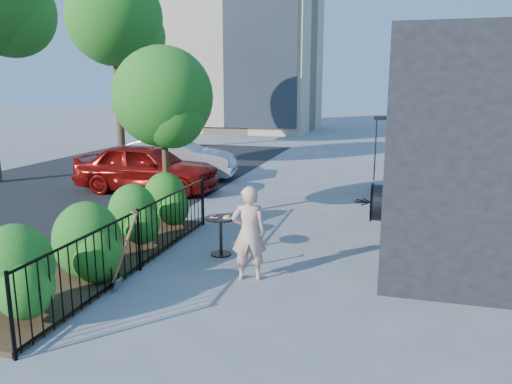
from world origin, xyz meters
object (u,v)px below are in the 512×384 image
(street_tree_far, at_px, (115,23))
(shovel, at_px, (123,256))
(patio_tree, at_px, (165,103))
(car_silver, at_px, (173,158))
(cafe_table, at_px, (221,229))
(woman, at_px, (249,233))
(car_red, at_px, (147,167))

(street_tree_far, height_order, shovel, street_tree_far)
(patio_tree, bearing_deg, car_silver, 113.72)
(cafe_table, distance_m, shovel, 2.25)
(patio_tree, xyz_separation_m, car_silver, (-2.40, 5.46, -2.06))
(patio_tree, bearing_deg, cafe_table, -41.60)
(street_tree_far, distance_m, woman, 18.03)
(shovel, height_order, car_red, car_red)
(patio_tree, xyz_separation_m, street_tree_far, (-7.70, 11.20, 3.15))
(cafe_table, height_order, woman, woman)
(car_red, bearing_deg, shovel, -156.99)
(street_tree_far, height_order, woman, street_tree_far)
(patio_tree, height_order, shovel, patio_tree)
(cafe_table, bearing_deg, car_silver, 120.81)
(street_tree_far, bearing_deg, car_silver, -47.28)
(street_tree_far, bearing_deg, car_red, -55.41)
(street_tree_far, relative_size, cafe_table, 10.64)
(patio_tree, height_order, woman, patio_tree)
(street_tree_far, xyz_separation_m, cafe_table, (9.52, -12.82, -5.41))
(patio_tree, distance_m, cafe_table, 3.32)
(shovel, height_order, car_silver, car_silver)
(cafe_table, bearing_deg, street_tree_far, 126.61)
(cafe_table, bearing_deg, woman, -50.15)
(patio_tree, relative_size, car_silver, 0.92)
(woman, height_order, shovel, woman)
(patio_tree, distance_m, car_red, 4.43)
(shovel, bearing_deg, street_tree_far, 120.23)
(patio_tree, distance_m, woman, 4.23)
(shovel, distance_m, car_red, 7.65)
(street_tree_far, xyz_separation_m, shovel, (8.68, -14.90, -5.32))
(woman, distance_m, car_red, 7.64)
(cafe_table, height_order, car_silver, car_silver)
(patio_tree, distance_m, street_tree_far, 13.95)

